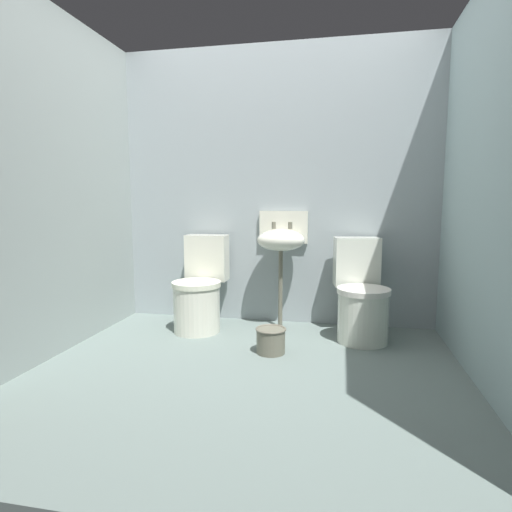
{
  "coord_description": "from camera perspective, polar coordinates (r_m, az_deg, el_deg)",
  "views": [
    {
      "loc": [
        0.57,
        -2.53,
        1.07
      ],
      "look_at": [
        0.0,
        0.29,
        0.7
      ],
      "focal_mm": 29.73,
      "sensor_mm": 36.0,
      "label": 1
    }
  ],
  "objects": [
    {
      "name": "bucket",
      "position": [
        3.07,
        2.01,
        -11.21
      ],
      "size": [
        0.22,
        0.22,
        0.18
      ],
      "color": "#686655",
      "rests_on": "ground"
    },
    {
      "name": "toilet_left",
      "position": [
        3.6,
        -7.55,
        -4.72
      ],
      "size": [
        0.4,
        0.59,
        0.78
      ],
      "rotation": [
        0.0,
        0.0,
        3.15
      ],
      "color": "silver",
      "rests_on": "ground"
    },
    {
      "name": "toilet_right",
      "position": [
        3.42,
        13.94,
        -5.54
      ],
      "size": [
        0.47,
        0.64,
        0.78
      ],
      "rotation": [
        0.0,
        0.0,
        3.3
      ],
      "color": "silver",
      "rests_on": "ground"
    },
    {
      "name": "ground_plane",
      "position": [
        2.82,
        -1.2,
        -15.82
      ],
      "size": [
        3.13,
        2.7,
        0.08
      ],
      "primitive_type": "cube",
      "color": "slate"
    },
    {
      "name": "sink",
      "position": [
        3.57,
        3.42,
        2.25
      ],
      "size": [
        0.42,
        0.35,
        0.99
      ],
      "color": "#686655",
      "rests_on": "ground"
    },
    {
      "name": "wall_right",
      "position": [
        2.77,
        29.61,
        9.01
      ],
      "size": [
        0.1,
        2.5,
        2.39
      ],
      "primitive_type": "cube",
      "color": "#8FA9AB",
      "rests_on": "ground"
    },
    {
      "name": "wall_left",
      "position": [
        3.3,
        -25.92,
        8.81
      ],
      "size": [
        0.1,
        2.5,
        2.39
      ],
      "primitive_type": "cube",
      "color": "#99A5A1",
      "rests_on": "ground"
    },
    {
      "name": "wall_back",
      "position": [
        3.78,
        2.77,
        9.26
      ],
      "size": [
        3.13,
        0.1,
        2.39
      ],
      "primitive_type": "cube",
      "color": "#97A2A6",
      "rests_on": "ground"
    }
  ]
}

